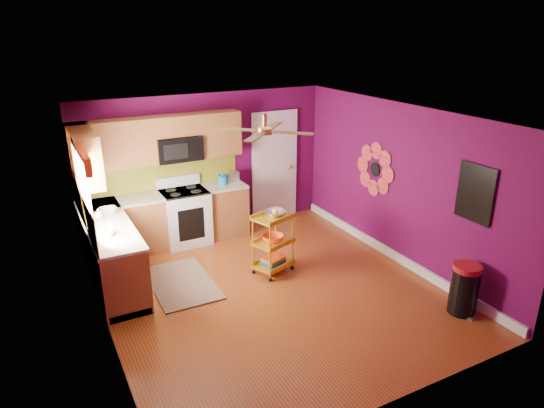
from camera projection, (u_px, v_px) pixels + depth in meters
ground at (272, 290)px, 6.96m from camera, size 5.00×5.00×0.00m
room_envelope at (274, 182)px, 6.40m from camera, size 4.54×5.04×2.52m
lower_cabinets at (144, 235)px, 7.73m from camera, size 2.81×2.31×0.94m
electric_range at (185, 216)px, 8.35m from camera, size 0.76×0.66×1.13m
upper_cabinetry at (137, 146)px, 7.59m from camera, size 2.80×2.30×1.26m
left_window at (82, 177)px, 6.26m from camera, size 0.08×1.35×1.08m
panel_door at (274, 167)px, 9.24m from camera, size 0.95×0.11×2.15m
right_wall_art at (416, 179)px, 7.15m from camera, size 0.04×2.74×1.04m
ceiling_fan at (265, 130)px, 6.32m from camera, size 1.01×1.01×0.26m
shag_rug at (182, 283)px, 7.14m from camera, size 0.88×1.42×0.02m
rolling_cart at (273, 240)px, 7.31m from camera, size 0.67×0.58×1.03m
trash_can at (464, 289)px, 6.32m from camera, size 0.44×0.45×0.69m
teal_kettle at (223, 179)px, 8.52m from camera, size 0.18×0.18×0.21m
toaster at (232, 176)px, 8.67m from camera, size 0.22×0.15×0.18m
soap_bottle_a at (110, 228)px, 6.50m from camera, size 0.08×0.08×0.17m
soap_bottle_b at (99, 214)px, 7.01m from camera, size 0.12×0.12×0.15m
counter_dish at (108, 210)px, 7.25m from camera, size 0.27×0.27×0.07m
counter_cup at (110, 233)px, 6.44m from camera, size 0.12×0.12×0.09m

